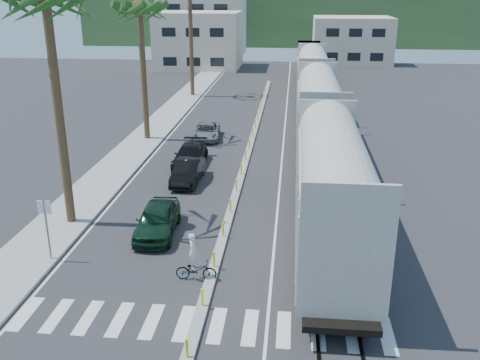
% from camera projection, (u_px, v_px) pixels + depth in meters
% --- Properties ---
extents(ground, '(140.00, 140.00, 0.00)m').
position_uv_depth(ground, '(207.00, 294.00, 21.17)').
color(ground, '#28282B').
rests_on(ground, ground).
extents(sidewalk, '(3.00, 90.00, 0.15)m').
position_uv_depth(sidewalk, '(154.00, 129.00, 45.32)').
color(sidewalk, gray).
rests_on(sidewalk, ground).
extents(rails, '(1.56, 100.00, 0.06)m').
position_uv_depth(rails, '(314.00, 125.00, 46.87)').
color(rails, black).
rests_on(rails, ground).
extents(median, '(0.45, 60.00, 0.85)m').
position_uv_depth(median, '(249.00, 149.00, 39.80)').
color(median, gray).
rests_on(median, ground).
extents(crosswalk, '(14.00, 2.20, 0.01)m').
position_uv_depth(crosswalk, '(198.00, 324.00, 19.30)').
color(crosswalk, silver).
rests_on(crosswalk, ground).
extents(lane_markings, '(9.42, 90.00, 0.01)m').
position_uv_depth(lane_markings, '(229.00, 132.00, 44.75)').
color(lane_markings, silver).
rests_on(lane_markings, ground).
extents(freight_train, '(3.00, 60.94, 5.85)m').
position_uv_depth(freight_train, '(317.00, 101.00, 42.61)').
color(freight_train, '#ADAB9F').
rests_on(freight_train, ground).
extents(street_sign, '(0.60, 0.08, 3.00)m').
position_uv_depth(street_sign, '(46.00, 221.00, 23.06)').
color(street_sign, slate).
rests_on(street_sign, ground).
extents(buildings, '(38.00, 27.00, 10.00)m').
position_uv_depth(buildings, '(237.00, 32.00, 87.28)').
color(buildings, beige).
rests_on(buildings, ground).
extents(hillside, '(80.00, 20.00, 12.00)m').
position_uv_depth(hillside, '(281.00, 14.00, 112.62)').
color(hillside, '#385628').
rests_on(hillside, ground).
extents(car_lead, '(2.27, 4.72, 1.55)m').
position_uv_depth(car_lead, '(157.00, 219.00, 26.10)').
color(car_lead, black).
rests_on(car_lead, ground).
extents(car_second, '(1.62, 4.30, 1.40)m').
position_uv_depth(car_second, '(188.00, 172.00, 33.03)').
color(car_second, black).
rests_on(car_second, ground).
extents(car_third, '(2.01, 4.83, 1.39)m').
position_uv_depth(car_third, '(190.00, 155.00, 36.24)').
color(car_third, black).
rests_on(car_third, ground).
extents(car_rear, '(2.85, 4.75, 1.21)m').
position_uv_depth(car_rear, '(207.00, 131.00, 42.61)').
color(car_rear, '#929497').
rests_on(car_rear, ground).
extents(cyclist, '(0.78, 1.75, 2.10)m').
position_uv_depth(cyclist, '(195.00, 265.00, 22.04)').
color(cyclist, '#9EA0A5').
rests_on(cyclist, ground).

